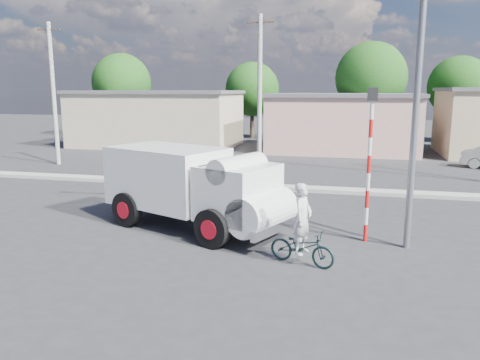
% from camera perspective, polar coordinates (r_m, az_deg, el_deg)
% --- Properties ---
extents(ground_plane, '(120.00, 120.00, 0.00)m').
position_cam_1_polar(ground_plane, '(12.94, 0.68, -8.46)').
color(ground_plane, '#2A2A2D').
rests_on(ground_plane, ground).
extents(median, '(40.00, 0.80, 0.16)m').
position_cam_1_polar(median, '(20.53, 5.64, -0.96)').
color(median, '#99968E').
rests_on(median, ground).
extents(truck, '(6.41, 4.33, 2.49)m').
position_cam_1_polar(truck, '(14.49, -5.51, -0.71)').
color(truck, black).
rests_on(truck, ground).
extents(bicycle, '(1.83, 1.13, 0.91)m').
position_cam_1_polar(bicycle, '(11.85, 7.56, -8.10)').
color(bicycle, black).
rests_on(bicycle, ground).
extents(cyclist, '(0.61, 0.75, 1.77)m').
position_cam_1_polar(cyclist, '(11.72, 7.61, -6.10)').
color(cyclist, silver).
rests_on(cyclist, ground).
extents(traffic_pole, '(0.28, 0.18, 4.36)m').
position_cam_1_polar(traffic_pole, '(13.52, 15.52, 3.30)').
color(traffic_pole, red).
rests_on(traffic_pole, ground).
extents(streetlight, '(2.34, 0.22, 9.00)m').
position_cam_1_polar(streetlight, '(13.20, 20.28, 13.16)').
color(streetlight, slate).
rests_on(streetlight, ground).
extents(building_row, '(37.80, 7.30, 4.44)m').
position_cam_1_polar(building_row, '(34.01, 10.84, 7.12)').
color(building_row, '#C0B091').
rests_on(building_row, ground).
extents(tree_row, '(51.24, 7.43, 8.42)m').
position_cam_1_polar(tree_row, '(40.72, 20.59, 11.20)').
color(tree_row, '#38281E').
rests_on(tree_row, ground).
extents(utility_poles, '(35.40, 0.24, 8.00)m').
position_cam_1_polar(utility_poles, '(23.91, 15.04, 10.03)').
color(utility_poles, '#99968E').
rests_on(utility_poles, ground).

